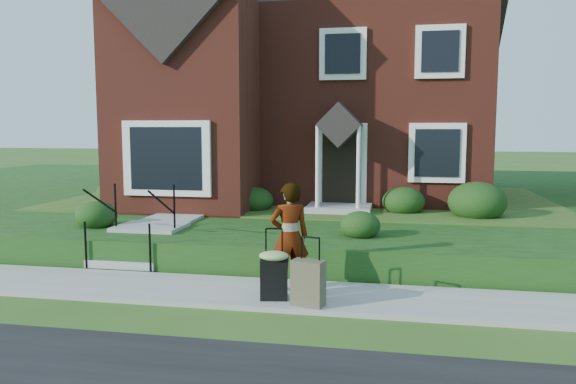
% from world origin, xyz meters
% --- Properties ---
extents(ground, '(120.00, 120.00, 0.00)m').
position_xyz_m(ground, '(0.00, 0.00, 0.00)').
color(ground, '#2D5119').
rests_on(ground, ground).
extents(sidewalk, '(60.00, 1.60, 0.08)m').
position_xyz_m(sidewalk, '(0.00, 0.00, 0.04)').
color(sidewalk, '#9E9B93').
rests_on(sidewalk, ground).
extents(terrace, '(44.00, 20.00, 0.60)m').
position_xyz_m(terrace, '(4.00, 10.90, 0.30)').
color(terrace, '#1A3C10').
rests_on(terrace, ground).
extents(walkway, '(1.20, 6.00, 0.06)m').
position_xyz_m(walkway, '(-2.50, 5.00, 0.63)').
color(walkway, '#9E9B93').
rests_on(walkway, terrace).
extents(main_house, '(10.40, 10.20, 9.40)m').
position_xyz_m(main_house, '(-0.21, 9.61, 5.26)').
color(main_house, maroon).
rests_on(main_house, terrace).
extents(front_steps, '(1.40, 2.02, 1.50)m').
position_xyz_m(front_steps, '(-2.50, 1.84, 0.47)').
color(front_steps, '#9E9B93').
rests_on(front_steps, ground).
extents(foundation_shrubs, '(10.37, 4.19, 1.03)m').
position_xyz_m(foundation_shrubs, '(-0.21, 4.82, 1.04)').
color(foundation_shrubs, black).
rests_on(foundation_shrubs, terrace).
extents(woman, '(0.76, 0.64, 1.77)m').
position_xyz_m(woman, '(0.90, 0.19, 0.97)').
color(woman, '#999999').
rests_on(woman, sidewalk).
extents(suitcase_black, '(0.52, 0.45, 1.12)m').
position_xyz_m(suitcase_black, '(0.76, -0.39, 0.51)').
color(suitcase_black, black).
rests_on(suitcase_black, sidewalk).
extents(suitcase_olive, '(0.53, 0.38, 1.04)m').
position_xyz_m(suitcase_olive, '(1.33, -0.58, 0.43)').
color(suitcase_olive, brown).
rests_on(suitcase_olive, sidewalk).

